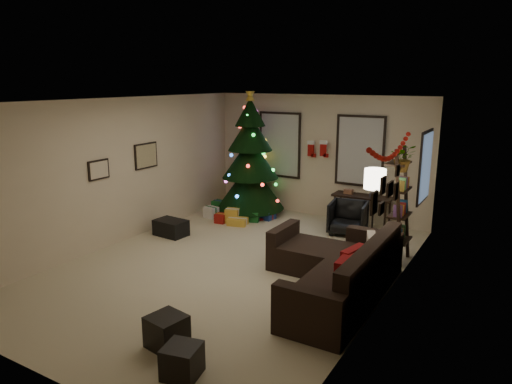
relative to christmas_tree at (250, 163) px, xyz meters
The scene contains 29 objects.
floor 3.35m from the christmas_tree, 64.27° to the right, with size 7.00×7.00×0.00m, color beige.
ceiling 3.48m from the christmas_tree, 64.27° to the right, with size 7.00×7.00×0.00m, color white.
wall_back 1.53m from the christmas_tree, 26.31° to the left, with size 5.00×5.00×0.00m, color beige.
wall_front 6.47m from the christmas_tree, 77.85° to the right, with size 5.00×5.00×0.00m, color beige.
wall_left 3.05m from the christmas_tree, 111.93° to the right, with size 7.00×7.00×0.00m, color beige.
wall_right 4.79m from the christmas_tree, 36.20° to the right, with size 7.00×7.00×0.00m, color beige.
window_back_left 0.85m from the christmas_tree, 57.37° to the left, with size 1.05×0.06×1.50m.
window_back_right 2.43m from the christmas_tree, 15.55° to the left, with size 1.05×0.06×1.50m.
window_right_wall 3.85m from the christmas_tree, ahead, with size 0.06×0.90×1.30m.
christmas_tree is the anchor object (origin of this frame).
presents 1.17m from the christmas_tree, 109.54° to the right, with size 1.50×1.14×0.30m.
sofa 4.37m from the christmas_tree, 41.59° to the right, with size 1.91×2.77×0.87m.
pillow_red_a 5.14m from the christmas_tree, 45.62° to the right, with size 0.12×0.44×0.44m, color maroon.
pillow_red_b 4.88m from the christmas_tree, 42.60° to the right, with size 0.12×0.47×0.47m, color maroon.
pillow_cream 4.40m from the christmas_tree, 35.09° to the right, with size 0.12×0.40×0.40m, color beige.
ottoman_near 5.71m from the christmas_tree, 68.69° to the right, with size 0.40×0.40×0.38m, color black.
ottoman_far 6.23m from the christmas_tree, 65.44° to the right, with size 0.36×0.36×0.34m, color black.
desk 2.60m from the christmas_tree, ahead, with size 1.22×0.44×0.66m.
desk_chair 2.59m from the christmas_tree, ahead, with size 0.65×0.61×0.67m, color black.
bookshelf 3.86m from the christmas_tree, 18.31° to the right, with size 0.30×0.57×1.95m.
potted_plant 3.95m from the christmas_tree, 19.66° to the right, with size 0.52×0.45×0.58m, color #4C4C4C.
floor_lamp 3.69m from the christmas_tree, 26.00° to the right, with size 0.34×0.34×1.63m.
art_map 2.43m from the christmas_tree, 117.76° to the right, with size 0.04×0.60×0.50m.
art_abstract 3.51m from the christmas_tree, 108.63° to the right, with size 0.04×0.45×0.35m.
gallery 4.83m from the christmas_tree, 37.05° to the right, with size 0.03×1.25×0.54m.
garland 4.77m from the christmas_tree, 35.36° to the right, with size 0.08×1.90×0.30m, color #A5140C, non-canonical shape.
stocking_left 1.40m from the christmas_tree, 25.70° to the left, with size 0.20×0.05×0.36m.
stocking_right 1.67m from the christmas_tree, 17.82° to the left, with size 0.20×0.05×0.36m.
storage_bin 2.43m from the christmas_tree, 104.62° to the right, with size 0.63×0.42×0.31m, color black.
Camera 1 is at (4.06, -6.11, 3.01)m, focal length 33.07 mm.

